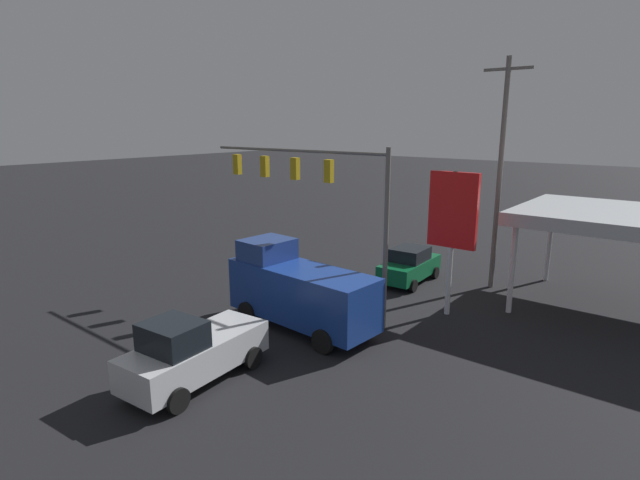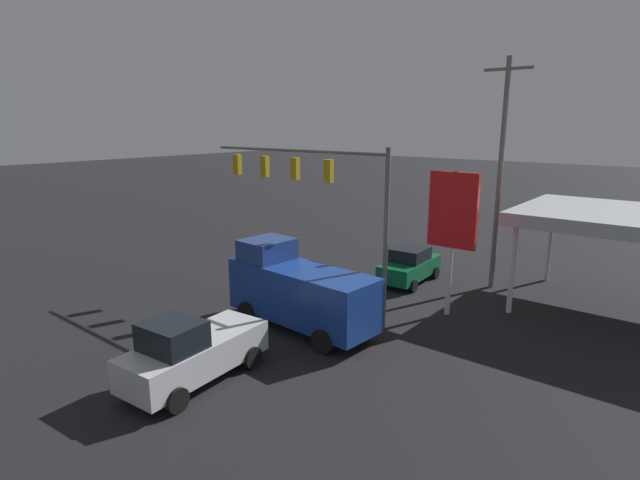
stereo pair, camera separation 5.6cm
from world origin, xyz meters
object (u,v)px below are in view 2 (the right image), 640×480
sedan_waiting (410,265)px  fire_hydrant (356,333)px  pickup_parked (192,351)px  utility_pole (500,172)px  delivery_truck (298,290)px  price_sign (453,216)px  traffic_signal_assembly (311,184)px

sedan_waiting → fire_hydrant: 8.68m
pickup_parked → fire_hydrant: bearing=151.6°
utility_pole → delivery_truck: (4.45, 10.50, -4.45)m
delivery_truck → sedan_waiting: 8.61m
price_sign → fire_hydrant: (1.42, 5.26, -4.12)m
fire_hydrant → delivery_truck: bearing=3.7°
delivery_truck → traffic_signal_assembly: bearing=-59.6°
traffic_signal_assembly → utility_pole: bearing=-124.0°
traffic_signal_assembly → fire_hydrant: bearing=152.8°
utility_pole → delivery_truck: 12.24m
pickup_parked → traffic_signal_assembly: bearing=-174.7°
utility_pole → pickup_parked: bearing=75.5°
utility_pole → sedan_waiting: bearing=26.8°
utility_pole → fire_hydrant: (1.60, 10.31, -5.70)m
traffic_signal_assembly → sedan_waiting: bearing=-105.4°
delivery_truck → pickup_parked: delivery_truck is taller
traffic_signal_assembly → sedan_waiting: size_ratio=2.25×
sedan_waiting → fire_hydrant: (-2.24, 8.37, -0.51)m
price_sign → delivery_truck: (4.27, 5.44, -2.87)m
utility_pole → delivery_truck: size_ratio=1.69×
traffic_signal_assembly → price_sign: traffic_signal_assembly is taller
traffic_signal_assembly → price_sign: size_ratio=1.55×
pickup_parked → price_sign: bearing=155.6°
traffic_signal_assembly → delivery_truck: 4.86m
price_sign → pickup_parked: (4.02, 11.15, -3.45)m
delivery_truck → pickup_parked: 5.75m
traffic_signal_assembly → sedan_waiting: (-1.74, -6.33, -4.91)m
pickup_parked → delivery_truck: bearing=177.9°
utility_pole → sedan_waiting: 6.74m
traffic_signal_assembly → price_sign: bearing=-149.3°
fire_hydrant → utility_pole: bearing=-98.8°
delivery_truck → sedan_waiting: size_ratio=1.54×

